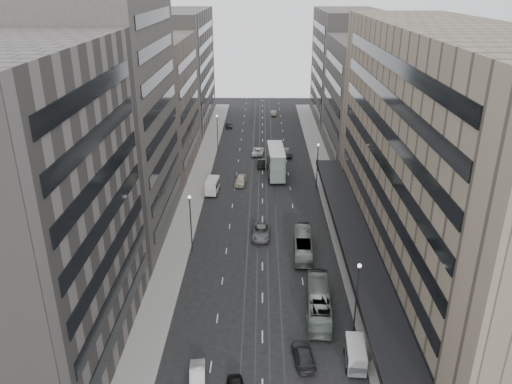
{
  "coord_description": "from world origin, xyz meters",
  "views": [
    {
      "loc": [
        -0.17,
        -48.22,
        34.42
      ],
      "look_at": [
        -0.99,
        19.96,
        5.5
      ],
      "focal_mm": 35.0,
      "sensor_mm": 36.0,
      "label": 1
    }
  ],
  "objects_px": {
    "sedan_2": "(261,232)",
    "bus_near": "(319,302)",
    "bus_far": "(303,244)",
    "sedan_1": "(197,376)",
    "double_decker": "(276,161)",
    "vw_microbus": "(356,354)",
    "panel_van": "(212,186)"
  },
  "relations": [
    {
      "from": "double_decker",
      "to": "panel_van",
      "type": "bearing_deg",
      "value": -145.64
    },
    {
      "from": "vw_microbus",
      "to": "sedan_2",
      "type": "height_order",
      "value": "vw_microbus"
    },
    {
      "from": "vw_microbus",
      "to": "bus_far",
      "type": "bearing_deg",
      "value": 103.63
    },
    {
      "from": "sedan_2",
      "to": "sedan_1",
      "type": "bearing_deg",
      "value": -99.37
    },
    {
      "from": "panel_van",
      "to": "sedan_2",
      "type": "distance_m",
      "value": 18.14
    },
    {
      "from": "bus_near",
      "to": "double_decker",
      "type": "bearing_deg",
      "value": -80.92
    },
    {
      "from": "bus_far",
      "to": "sedan_2",
      "type": "relative_size",
      "value": 1.75
    },
    {
      "from": "bus_far",
      "to": "panel_van",
      "type": "bearing_deg",
      "value": -52.13
    },
    {
      "from": "vw_microbus",
      "to": "sedan_2",
      "type": "relative_size",
      "value": 0.8
    },
    {
      "from": "bus_far",
      "to": "panel_van",
      "type": "height_order",
      "value": "panel_van"
    },
    {
      "from": "bus_far",
      "to": "sedan_1",
      "type": "bearing_deg",
      "value": 67.47
    },
    {
      "from": "sedan_1",
      "to": "panel_van",
      "type": "bearing_deg",
      "value": 87.33
    },
    {
      "from": "double_decker",
      "to": "sedan_2",
      "type": "relative_size",
      "value": 1.89
    },
    {
      "from": "bus_far",
      "to": "sedan_1",
      "type": "relative_size",
      "value": 2.35
    },
    {
      "from": "vw_microbus",
      "to": "panel_van",
      "type": "height_order",
      "value": "panel_van"
    },
    {
      "from": "bus_far",
      "to": "panel_van",
      "type": "relative_size",
      "value": 2.17
    },
    {
      "from": "bus_far",
      "to": "panel_van",
      "type": "xyz_separation_m",
      "value": [
        -14.28,
        20.58,
        0.15
      ]
    },
    {
      "from": "bus_near",
      "to": "sedan_1",
      "type": "xyz_separation_m",
      "value": [
        -12.3,
        -10.67,
        -0.78
      ]
    },
    {
      "from": "sedan_2",
      "to": "bus_near",
      "type": "bearing_deg",
      "value": -68.12
    },
    {
      "from": "bus_near",
      "to": "sedan_2",
      "type": "distance_m",
      "value": 19.14
    },
    {
      "from": "sedan_1",
      "to": "bus_near",
      "type": "bearing_deg",
      "value": 34.78
    },
    {
      "from": "bus_far",
      "to": "double_decker",
      "type": "relative_size",
      "value": 0.93
    },
    {
      "from": "bus_near",
      "to": "panel_van",
      "type": "height_order",
      "value": "bus_near"
    },
    {
      "from": "double_decker",
      "to": "vw_microbus",
      "type": "relative_size",
      "value": 2.38
    },
    {
      "from": "bus_near",
      "to": "sedan_2",
      "type": "relative_size",
      "value": 1.9
    },
    {
      "from": "bus_far",
      "to": "sedan_1",
      "type": "distance_m",
      "value": 26.7
    },
    {
      "from": "panel_van",
      "to": "bus_near",
      "type": "bearing_deg",
      "value": -61.4
    },
    {
      "from": "sedan_1",
      "to": "double_decker",
      "type": "bearing_deg",
      "value": 74.66
    },
    {
      "from": "bus_far",
      "to": "vw_microbus",
      "type": "distance_m",
      "value": 21.85
    },
    {
      "from": "bus_near",
      "to": "double_decker",
      "type": "relative_size",
      "value": 1.01
    },
    {
      "from": "sedan_1",
      "to": "sedan_2",
      "type": "bearing_deg",
      "value": 72.33
    },
    {
      "from": "bus_near",
      "to": "bus_far",
      "type": "bearing_deg",
      "value": -82.74
    }
  ]
}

